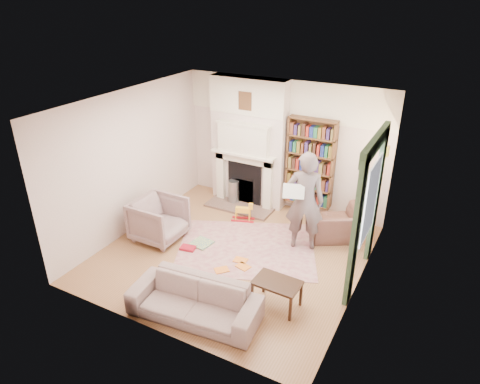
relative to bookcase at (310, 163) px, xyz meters
The scene contains 25 objects.
floor 2.51m from the bookcase, 107.05° to the right, with size 4.50×4.50×0.00m, color brown.
ceiling 2.75m from the bookcase, 107.05° to the right, with size 4.50×4.50×0.00m, color white.
wall_back 0.70m from the bookcase, 168.69° to the left, with size 4.50×4.50×0.00m, color silver.
wall_front 4.42m from the bookcase, 98.46° to the right, with size 4.50×4.50×0.00m, color silver.
wall_left 3.60m from the bookcase, 143.83° to the right, with size 4.50×4.50×0.00m, color silver.
wall_right 2.67m from the bookcase, 52.96° to the right, with size 4.50×4.50×0.00m, color silver.
fireplace 1.42m from the bookcase, behind, with size 1.70×0.58×2.80m.
bookcase is the anchor object (origin of this frame).
window 2.36m from the bookcase, 47.34° to the right, with size 0.02×0.90×1.30m, color silver.
curtain_left 2.87m from the bookcase, 57.36° to the right, with size 0.07×0.32×2.40m, color #2E462D.
curtain_right 1.86m from the bookcase, 33.35° to the right, with size 0.07×0.32×2.40m, color #2E462D.
pelmet 2.60m from the bookcase, 48.16° to the right, with size 0.09×1.70×0.24m, color #2E462D.
wall_sconce 1.68m from the bookcase, 24.19° to the right, with size 0.20×0.24×0.24m, color gold, non-canonical shape.
rug 2.27m from the bookcase, 105.39° to the right, with size 2.52×1.94×0.01m, color #BFA690.
armchair_reading 1.39m from the bookcase, 40.60° to the right, with size 0.96×0.84×0.62m, color #512F2B.
armchair_left 3.28m from the bookcase, 132.86° to the right, with size 0.89×0.91×0.83m, color #A19285.
sofa 3.97m from the bookcase, 95.21° to the right, with size 1.95×0.76×0.57m, color #ACA08E.
man_reading 1.38m from the bookcase, 73.92° to the right, with size 0.70×0.46×1.91m, color #564745.
newspaper 1.53m from the bookcase, 81.43° to the right, with size 0.38×0.02×0.27m, color silver.
coffee_table 3.28m from the bookcase, 78.52° to the right, with size 0.70×0.45×0.45m, color #341E12, non-canonical shape.
paraffin_heater 1.89m from the bookcase, 168.42° to the right, with size 0.24×0.24×0.55m, color #969A9D.
rocking_horse 1.73m from the bookcase, 137.82° to the right, with size 0.48×0.19×0.42m, color yellow, non-canonical shape.
board_game 2.78m from the bookcase, 121.87° to the right, with size 0.36×0.36×0.03m, color #D2D24A.
game_box_lid 3.05m from the bookcase, 121.09° to the right, with size 0.28×0.19×0.05m, color maroon.
comic_annuals 2.76m from the bookcase, 99.70° to the right, with size 0.57×0.66×0.02m.
Camera 1 is at (3.23, -5.81, 4.45)m, focal length 32.00 mm.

